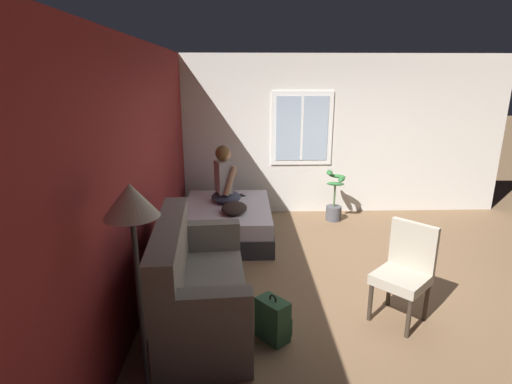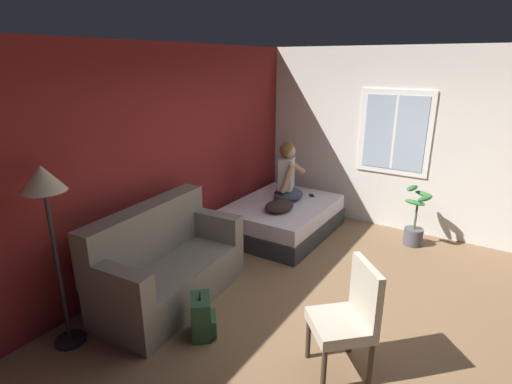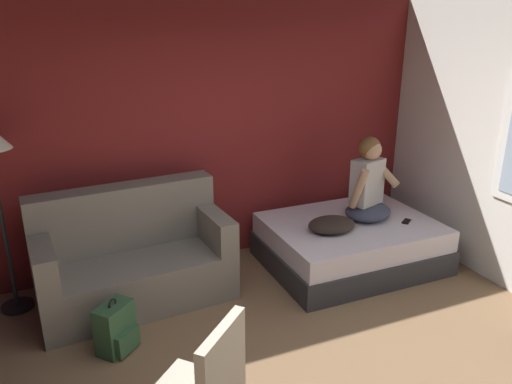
% 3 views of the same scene
% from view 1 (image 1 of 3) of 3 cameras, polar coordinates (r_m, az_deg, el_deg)
% --- Properties ---
extents(ground_plane, '(40.00, 40.00, 0.00)m').
position_cam_1_polar(ground_plane, '(5.03, 14.79, -12.08)').
color(ground_plane, brown).
extents(wall_back_accent, '(10.06, 0.16, 2.70)m').
position_cam_1_polar(wall_back_accent, '(4.49, -16.10, 2.82)').
color(wall_back_accent, maroon).
rests_on(wall_back_accent, ground).
extents(wall_side_with_window, '(0.19, 6.24, 2.70)m').
position_cam_1_polar(wall_side_with_window, '(7.05, 9.63, 7.95)').
color(wall_side_with_window, silver).
rests_on(wall_side_with_window, ground).
extents(bed, '(1.74, 1.33, 0.48)m').
position_cam_1_polar(bed, '(6.05, -4.17, -4.18)').
color(bed, '#2D2D33').
rests_on(bed, ground).
extents(couch, '(1.76, 0.95, 1.04)m').
position_cam_1_polar(couch, '(3.99, -8.62, -13.17)').
color(couch, slate).
rests_on(couch, ground).
extents(side_chair, '(0.65, 0.65, 0.98)m').
position_cam_1_polar(side_chair, '(4.22, 20.51, -10.28)').
color(side_chair, '#382D23').
rests_on(side_chair, ground).
extents(person_seated, '(0.63, 0.58, 0.88)m').
position_cam_1_polar(person_seated, '(6.06, -4.49, 1.80)').
color(person_seated, '#383D51').
rests_on(person_seated, bed).
extents(backpack, '(0.35, 0.35, 0.46)m').
position_cam_1_polar(backpack, '(3.84, 2.50, -17.81)').
color(backpack, '#2D5133').
rests_on(backpack, ground).
extents(throw_pillow, '(0.51, 0.40, 0.14)m').
position_cam_1_polar(throw_pillow, '(5.64, -3.14, -2.30)').
color(throw_pillow, '#2D231E').
rests_on(throw_pillow, bed).
extents(cell_phone, '(0.16, 0.14, 0.01)m').
position_cam_1_polar(cell_phone, '(6.46, -2.07, -0.46)').
color(cell_phone, black).
rests_on(cell_phone, bed).
extents(floor_lamp, '(0.36, 0.36, 1.70)m').
position_cam_1_polar(floor_lamp, '(2.69, -17.18, -4.38)').
color(floor_lamp, black).
rests_on(floor_lamp, ground).
extents(potted_plant, '(0.39, 0.37, 0.85)m').
position_cam_1_polar(potted_plant, '(6.79, 11.11, -1.54)').
color(potted_plant, '#4C4C51').
rests_on(potted_plant, ground).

